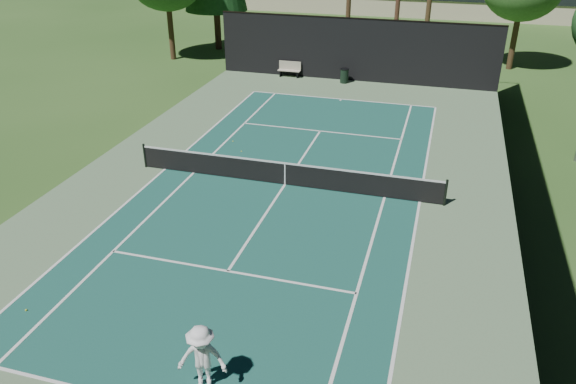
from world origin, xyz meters
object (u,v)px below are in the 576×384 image
player (202,359)px  tennis_ball_a (26,310)px  tennis_ball_c (281,167)px  tennis_ball_b (241,151)px  trash_bin (344,76)px  park_bench (290,69)px  tennis_net (285,173)px  tennis_ball_d (233,141)px

player → tennis_ball_a: player is taller
tennis_ball_c → tennis_ball_a: bearing=-110.0°
player → tennis_ball_b: player is taller
player → trash_bin: size_ratio=1.93×
tennis_ball_c → park_bench: (-3.64, 14.14, 0.52)m
tennis_net → trash_bin: bearing=91.9°
tennis_ball_b → tennis_ball_d: 1.35m
player → tennis_ball_c: bearing=87.7°
tennis_net → tennis_ball_d: size_ratio=209.69×
tennis_net → tennis_ball_c: size_ratio=212.95×
park_bench → player: bearing=-78.3°
tennis_net → park_bench: (-4.30, 15.76, -0.01)m
park_bench → tennis_net: bearing=-74.7°
tennis_ball_a → park_bench: bearing=88.8°
tennis_ball_b → trash_bin: size_ratio=0.06×
player → tennis_ball_c: size_ratio=30.12×
player → tennis_ball_b: (-4.16, 13.79, -0.88)m
tennis_ball_c → park_bench: park_bench is taller
tennis_ball_d → trash_bin: bearing=74.1°
tennis_ball_b → park_bench: bearing=96.0°
tennis_ball_a → trash_bin: bearing=80.2°
tennis_net → tennis_ball_d: 5.41m
player → park_bench: (-5.52, 26.78, -0.37)m
player → tennis_ball_d: (-5.00, 14.85, -0.88)m
tennis_net → tennis_ball_a: bearing=-116.2°
tennis_net → trash_bin: size_ratio=13.65×
tennis_ball_a → tennis_ball_d: size_ratio=1.14×
tennis_net → tennis_ball_b: bearing=136.7°
tennis_ball_c → trash_bin: bearing=89.3°
tennis_net → player: (1.22, -11.02, 0.35)m
park_bench → tennis_ball_d: bearing=-87.5°
tennis_ball_b → park_bench: park_bench is taller
tennis_ball_c → tennis_ball_d: size_ratio=0.98×
player → tennis_ball_b: 14.43m
tennis_ball_b → park_bench: size_ratio=0.04×
tennis_net → tennis_ball_d: bearing=134.6°
player → tennis_ball_a: (-6.05, 1.21, -0.88)m
tennis_ball_c → tennis_ball_d: bearing=144.6°
tennis_ball_b → tennis_ball_d: (-0.84, 1.06, 0.00)m
park_bench → tennis_ball_c: bearing=-75.6°
player → trash_bin: bearing=83.0°
tennis_ball_d → trash_bin: size_ratio=0.07×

